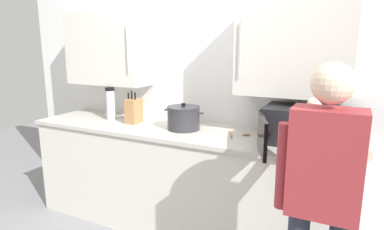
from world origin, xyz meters
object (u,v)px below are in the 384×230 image
knife_block (134,111)px  person_figure (322,191)px  stock_pot (184,118)px  microwave_oven (300,125)px  wooden_spoon (239,134)px  thermos_flask (110,104)px

knife_block → person_figure: 1.93m
stock_pot → person_figure: person_figure is taller
microwave_oven → wooden_spoon: 0.49m
knife_block → person_figure: bearing=-25.1°
stock_pot → knife_block: 0.53m
microwave_oven → stock_pot: (-0.98, -0.03, -0.03)m
person_figure → thermos_flask: bearing=157.8°
thermos_flask → knife_block: bearing=-3.3°
person_figure → knife_block: bearing=154.9°
microwave_oven → person_figure: (0.24, -0.85, -0.12)m
stock_pot → person_figure: bearing=-34.0°
wooden_spoon → person_figure: 1.10m
wooden_spoon → person_figure: (0.71, -0.84, 0.00)m
thermos_flask → stock_pot: bearing=-1.1°
thermos_flask → wooden_spoon: bearing=0.3°
wooden_spoon → microwave_oven: bearing=0.5°
wooden_spoon → person_figure: person_figure is taller
thermos_flask → wooden_spoon: thermos_flask is taller
wooden_spoon → person_figure: bearing=-49.9°
stock_pot → person_figure: size_ratio=0.24×
stock_pot → thermos_flask: bearing=178.9°
stock_pot → person_figure: 1.47m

